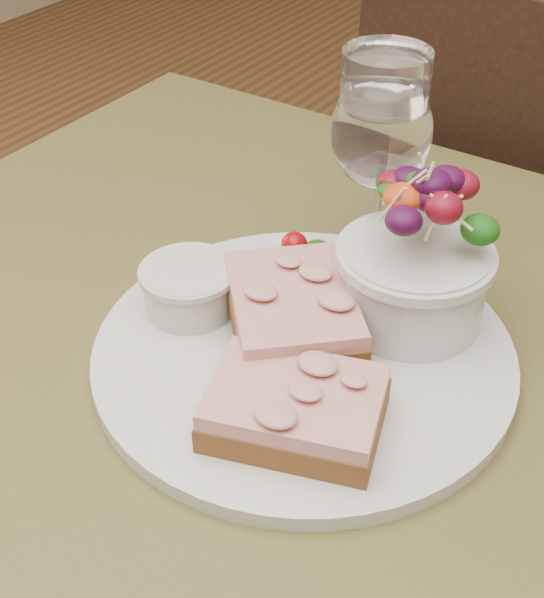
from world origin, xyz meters
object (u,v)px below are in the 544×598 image
Objects in this scene: ramekin at (189,287)px; wine_glass at (381,137)px; sandwich_front at (295,408)px; chair_far at (517,373)px; sandwich_back at (292,310)px; salad_bowl at (416,251)px; dinner_plate at (303,353)px; cafe_table at (255,473)px.

ramekin is 0.39× the size of wine_glass.
sandwich_front is 0.22m from wine_glass.
chair_far is 0.82m from sandwich_front.
ramekin is at bearing -123.04° from wine_glass.
sandwich_back is at bearing -91.22° from wine_glass.
ramekin is 0.54× the size of salad_bowl.
ramekin is at bearing -175.02° from dinner_plate.
sandwich_back is 0.10m from salad_bowl.
salad_bowl is at bearing -40.19° from wine_glass.
dinner_plate is 1.73× the size of wine_glass.
sandwich_back is at bearing 157.36° from dinner_plate.
chair_far is at bearing 133.63° from sandwich_back.
sandwich_front is 0.15m from ramekin.
wine_glass is (-0.05, 0.19, 0.10)m from sandwich_front.
sandwich_back is 2.11× the size of ramekin.
sandwich_back is (0.01, 0.04, 0.14)m from cafe_table.
ramekin is 0.17m from salad_bowl.
sandwich_back is 1.13× the size of salad_bowl.
chair_far is 0.77m from sandwich_back.
dinner_plate is 2.36× the size of sandwich_front.
wine_glass is at bearing 139.81° from salad_bowl.
salad_bowl reaches higher than cafe_table.
ramekin reaches higher than dinner_plate.
sandwich_back is at bearing 9.74° from ramekin.
cafe_table is 0.73m from chair_far.
salad_bowl is 0.73× the size of wine_glass.
chair_far reaches higher than sandwich_back.
sandwich_front is (0.05, -0.03, 0.13)m from cafe_table.
sandwich_front is at bearing -8.91° from sandwich_back.
sandwich_front is at bearing -62.56° from dinner_plate.
dinner_plate is (-0.03, -0.60, 0.46)m from chair_far.
ramekin is at bearing 77.21° from chair_far.
dinner_plate is at bearing 4.98° from ramekin.
dinner_plate is at bearing 61.59° from cafe_table.
salad_bowl is (0.05, 0.07, 0.07)m from dinner_plate.
ramekin is (-0.08, 0.03, 0.13)m from cafe_table.
salad_bowl is (0.01, 0.14, 0.04)m from sandwich_front.
cafe_table is 11.75× the size of ramekin.
salad_bowl reaches higher than dinner_plate.
ramekin is at bearing 137.86° from sandwich_front.
ramekin is (-0.10, -0.01, 0.03)m from dinner_plate.
cafe_table is 0.14m from sandwich_front.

